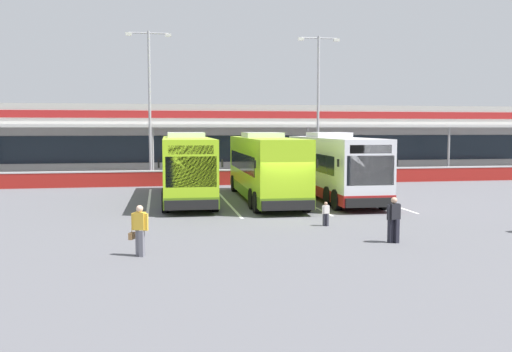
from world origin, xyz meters
The scene contains 15 objects.
ground_plane centered at (0.00, 0.00, 0.00)m, with size 200.00×200.00×0.00m, color #56565B.
terminal_building centered at (0.00, 26.91, 3.01)m, with size 70.00×13.00×6.00m.
red_barrier_wall centered at (0.00, 14.50, 0.56)m, with size 60.00×0.40×1.10m.
coach_bus_leftmost centered at (-4.21, 6.49, 1.79)m, with size 3.01×12.19×3.78m.
coach_bus_left_centre centered at (0.09, 5.59, 1.79)m, with size 3.01×12.19×3.78m.
coach_bus_centre centered at (4.10, 5.85, 1.79)m, with size 3.01×12.19×3.78m.
bay_stripe_far_west centered at (-6.30, 6.00, 0.00)m, with size 0.14×13.00×0.01m, color silver.
bay_stripe_west centered at (-2.10, 6.00, 0.00)m, with size 0.14×13.00×0.01m, color silver.
bay_stripe_mid_west centered at (2.10, 6.00, 0.00)m, with size 0.14×13.00×0.01m, color silver.
bay_stripe_centre centered at (6.30, 6.00, 0.00)m, with size 0.14×13.00×0.01m, color silver.
pedestrian_with_handbag centered at (-6.37, -7.19, 0.86)m, with size 0.63×0.47×1.62m.
pedestrian_child centered at (1.02, -2.92, 0.54)m, with size 0.33×0.18×1.00m.
pedestrian_near_bin centered at (2.37, -6.61, 0.87)m, with size 0.54×0.30×1.62m.
lamp_post_west centered at (-6.33, 16.93, 6.29)m, with size 3.24×0.28×11.00m.
lamp_post_centre centered at (6.41, 17.02, 6.29)m, with size 3.24×0.28×11.00m.
Camera 1 is at (-5.74, -25.05, 4.04)m, focal length 39.49 mm.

